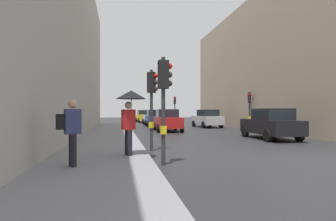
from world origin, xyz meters
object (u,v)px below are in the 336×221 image
at_px(pedestrian_with_umbrella, 130,104).
at_px(pedestrian_with_grey_backpack, 71,128).
at_px(car_white_compact, 151,117).
at_px(traffic_light_near_right, 152,95).
at_px(traffic_light_near_left, 164,91).
at_px(traffic_light_far_median, 175,105).
at_px(car_silver_hatchback, 207,118).
at_px(car_dark_suv, 271,124).
at_px(traffic_light_mid_street, 249,104).
at_px(car_yellow_taxi, 144,116).
at_px(car_red_sedan, 167,120).
at_px(car_blue_van, 155,118).

xyz_separation_m(pedestrian_with_umbrella, pedestrian_with_grey_backpack, (-1.61, -1.50, -0.68)).
bearing_deg(car_white_compact, traffic_light_near_right, -96.68).
bearing_deg(traffic_light_near_left, traffic_light_far_median, 77.18).
height_order(pedestrian_with_umbrella, pedestrian_with_grey_backpack, pedestrian_with_umbrella).
xyz_separation_m(traffic_light_near_right, car_white_compact, (2.59, 22.12, -1.40)).
bearing_deg(traffic_light_near_left, car_silver_hatchback, 67.09).
xyz_separation_m(traffic_light_near_right, traffic_light_near_left, (0.00, -2.90, -0.05)).
relative_size(car_dark_suv, pedestrian_with_umbrella, 1.99).
bearing_deg(traffic_light_near_right, traffic_light_mid_street, 46.19).
relative_size(car_dark_suv, car_yellow_taxi, 0.99).
distance_m(car_red_sedan, car_yellow_taxi, 17.12).
relative_size(car_silver_hatchback, pedestrian_with_grey_backpack, 2.43).
relative_size(traffic_light_far_median, car_yellow_taxi, 0.79).
height_order(car_red_sedan, car_dark_suv, same).
bearing_deg(car_blue_van, car_silver_hatchback, -25.62).
bearing_deg(car_silver_hatchback, car_dark_suv, -90.21).
bearing_deg(traffic_light_mid_street, car_white_compact, 119.45).
relative_size(traffic_light_near_left, car_yellow_taxi, 0.75).
bearing_deg(car_yellow_taxi, car_silver_hatchback, -68.43).
xyz_separation_m(traffic_light_mid_street, car_dark_suv, (-2.22, -6.72, -1.37)).
distance_m(traffic_light_near_right, car_dark_suv, 8.06).
bearing_deg(car_red_sedan, car_blue_van, 90.57).
bearing_deg(traffic_light_mid_street, traffic_light_near_left, -126.57).
distance_m(car_red_sedan, pedestrian_with_umbrella, 12.58).
bearing_deg(car_blue_van, traffic_light_near_left, -97.09).
distance_m(traffic_light_mid_street, car_dark_suv, 7.21).
bearing_deg(traffic_light_far_median, pedestrian_with_umbrella, -105.70).
height_order(car_yellow_taxi, pedestrian_with_umbrella, pedestrian_with_umbrella).
distance_m(traffic_light_near_left, car_dark_suv, 9.57).
height_order(car_blue_van, car_white_compact, same).
height_order(traffic_light_far_median, car_blue_van, traffic_light_far_median).
xyz_separation_m(traffic_light_near_right, car_silver_hatchback, (7.31, 14.40, -1.40)).
height_order(car_dark_suv, car_silver_hatchback, same).
bearing_deg(pedestrian_with_grey_backpack, car_white_compact, 78.56).
bearing_deg(traffic_light_far_median, car_red_sedan, -105.31).
height_order(car_blue_van, car_silver_hatchback, same).
distance_m(traffic_light_near_right, car_blue_van, 16.97).
bearing_deg(car_white_compact, car_yellow_taxi, 94.26).
xyz_separation_m(traffic_light_near_right, pedestrian_with_grey_backpack, (-2.56, -3.35, -1.11)).
bearing_deg(traffic_light_near_left, car_dark_suv, 39.88).
xyz_separation_m(traffic_light_far_median, car_dark_suv, (1.96, -17.26, -1.47)).
bearing_deg(traffic_light_far_median, car_blue_van, -127.75).
xyz_separation_m(car_blue_van, car_red_sedan, (0.06, -6.53, 0.00)).
bearing_deg(traffic_light_far_median, traffic_light_near_left, -102.82).
bearing_deg(car_silver_hatchback, traffic_light_mid_street, -64.13).
height_order(traffic_light_far_median, traffic_light_near_left, traffic_light_far_median).
relative_size(car_yellow_taxi, car_silver_hatchback, 1.00).
xyz_separation_m(traffic_light_near_left, pedestrian_with_umbrella, (-0.95, 1.05, -0.38)).
bearing_deg(traffic_light_mid_street, pedestrian_with_umbrella, -131.64).
relative_size(traffic_light_near_right, pedestrian_with_umbrella, 1.54).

